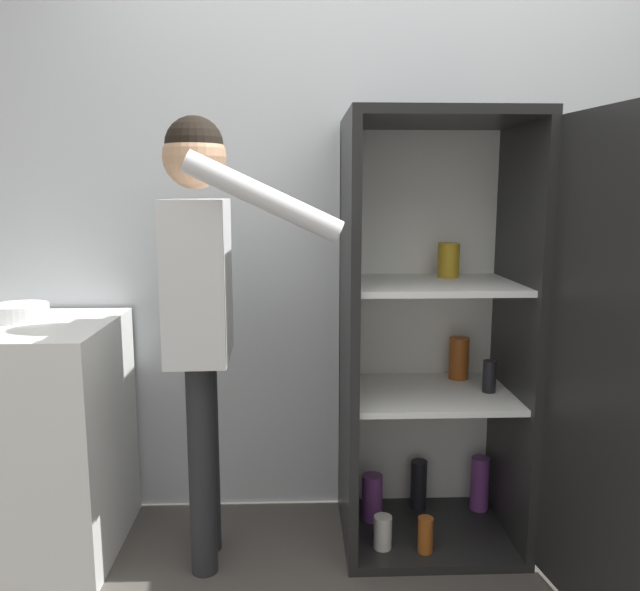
# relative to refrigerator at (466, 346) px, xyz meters

# --- Properties ---
(wall_back) EXTENTS (7.00, 0.06, 2.55)m
(wall_back) POSITION_rel_refrigerator_xyz_m (-0.27, 0.43, 0.44)
(wall_back) COLOR silver
(wall_back) RESTS_ON ground_plane
(refrigerator) EXTENTS (0.85, 1.26, 1.70)m
(refrigerator) POSITION_rel_refrigerator_xyz_m (0.00, 0.00, 0.00)
(refrigerator) COLOR black
(refrigerator) RESTS_ON ground_plane
(person) EXTENTS (0.63, 0.51, 1.67)m
(person) POSITION_rel_refrigerator_xyz_m (-0.99, -0.04, 0.26)
(person) COLOR #262628
(person) RESTS_ON ground_plane
(counter) EXTENTS (0.67, 0.64, 0.92)m
(counter) POSITION_rel_refrigerator_xyz_m (-1.69, 0.06, -0.37)
(counter) COLOR white
(counter) RESTS_ON ground_plane
(bowl) EXTENTS (0.22, 0.22, 0.06)m
(bowl) POSITION_rel_refrigerator_xyz_m (-1.72, 0.13, 0.12)
(bowl) COLOR white
(bowl) RESTS_ON counter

